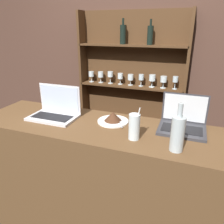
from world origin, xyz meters
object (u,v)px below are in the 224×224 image
Objects in this scene: laptop_near at (55,110)px; wine_bottle_clear at (178,133)px; laptop_far at (183,122)px; water_glass at (134,127)px; cake_plate at (113,118)px.

laptop_near is 0.90m from wine_bottle_clear.
wine_bottle_clear reaches higher than laptop_far.
water_glass is (-0.26, -0.25, 0.03)m from laptop_far.
wine_bottle_clear is at bearing -92.69° from laptop_far.
water_glass is 0.75× the size of wine_bottle_clear.
water_glass is at bearing -11.66° from laptop_near.
laptop_near is at bearing 168.34° from water_glass.
laptop_near reaches higher than water_glass.
cake_plate is (0.43, 0.06, -0.02)m from laptop_near.
cake_plate is (-0.46, -0.05, -0.02)m from laptop_far.
water_glass reaches higher than cake_plate.
laptop_far is 0.47m from cake_plate.
laptop_far is at bearing 43.19° from water_glass.
water_glass is (0.20, -0.19, 0.05)m from cake_plate.
laptop_near is 0.44m from cake_plate.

